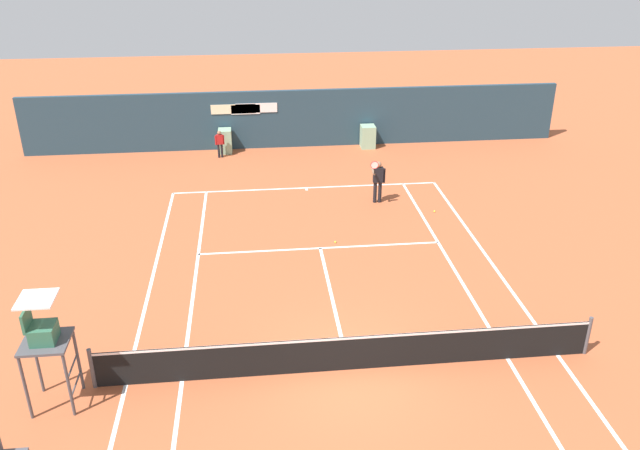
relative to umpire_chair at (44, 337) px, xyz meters
name	(u,v)px	position (x,y,z in m)	size (l,w,h in m)	color
ground_plane	(345,355)	(6.73, 1.04, -1.79)	(80.00, 80.00, 0.01)	#B25633
tennis_net	(349,352)	(6.73, 0.46, -1.29)	(12.10, 0.10, 1.07)	#4C4C51
sponsor_back_wall	(296,120)	(6.73, 17.43, -0.49)	(25.00, 1.02, 2.70)	#233D4C
umpire_chair	(44,337)	(0.00, 0.00, 0.00)	(1.00, 1.00, 2.77)	#47474C
player_on_baseline	(378,179)	(9.30, 10.41, -0.81)	(0.69, 0.69, 1.88)	black
ball_kid_left_post	(220,142)	(3.18, 16.25, -1.08)	(0.42, 0.19, 1.25)	black
tennis_ball_mid_court	(434,211)	(11.26, 9.28, -1.76)	(0.07, 0.07, 0.07)	#CCE033
tennis_ball_near_service_line	(335,242)	(7.27, 7.19, -1.76)	(0.07, 0.07, 0.07)	#CCE033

